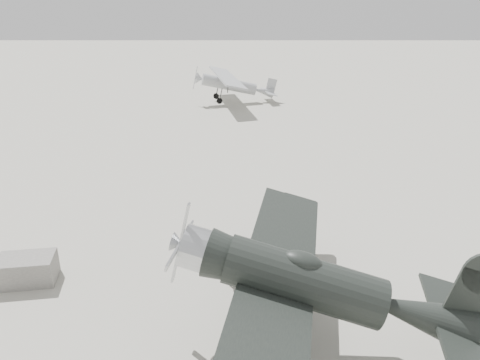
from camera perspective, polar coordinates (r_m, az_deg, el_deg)
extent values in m
plane|color=#9E9B8C|center=(17.70, -3.20, -8.55)|extent=(160.00, 160.00, 0.00)
cylinder|color=black|center=(12.46, 7.77, -12.31)|extent=(4.30, 2.01, 1.31)
cone|color=black|center=(12.78, 22.13, -12.72)|extent=(2.61, 1.62, 1.22)
cylinder|color=#B4B7B9|center=(12.81, -5.36, -11.12)|extent=(1.03, 1.29, 1.16)
cone|color=#B4B7B9|center=(12.96, -7.81, -10.84)|extent=(0.41, 0.57, 0.53)
cube|color=#B4B7B9|center=(12.94, -7.53, -10.87)|extent=(0.08, 0.18, 2.44)
ellipsoid|color=black|center=(12.15, 7.02, -9.98)|extent=(1.13, 0.81, 0.43)
cube|color=black|center=(12.67, 4.65, -13.32)|extent=(3.88, 11.44, 0.21)
cube|color=black|center=(12.95, 25.48, -12.57)|extent=(1.70, 4.06, 0.09)
cube|color=black|center=(12.59, 26.69, -9.55)|extent=(1.13, 0.29, 1.69)
cylinder|color=black|center=(14.47, 3.46, -14.47)|extent=(0.65, 0.26, 0.64)
cylinder|color=#333333|center=(12.12, 2.06, -19.14)|extent=(0.12, 0.12, 1.31)
cylinder|color=#333333|center=(14.11, 3.52, -12.42)|extent=(0.12, 0.12, 1.31)
cylinder|color=black|center=(13.27, 26.15, -14.19)|extent=(0.22, 0.11, 0.21)
cylinder|color=#A4A7A9|center=(40.64, -1.33, 11.57)|extent=(4.75, 1.85, 0.98)
cone|color=#A4A7A9|center=(41.27, 3.04, 11.71)|extent=(1.75, 1.18, 0.89)
cone|color=#A4A7A9|center=(40.29, -5.04, 11.40)|extent=(0.70, 1.01, 0.93)
cube|color=#A4A7A9|center=(40.25, -5.55, 11.38)|extent=(0.07, 0.13, 1.97)
cube|color=#A4A7A9|center=(40.48, -1.85, 12.32)|extent=(3.55, 9.97, 0.16)
cube|color=#A4A7A9|center=(41.37, 3.66, 11.79)|extent=(1.37, 3.14, 0.07)
cube|color=#A4A7A9|center=(41.30, 3.80, 12.58)|extent=(0.80, 0.22, 1.16)
cylinder|color=black|center=(39.85, -2.10, 9.36)|extent=(0.52, 0.22, 0.50)
cylinder|color=black|center=(41.75, -2.53, 9.94)|extent=(0.52, 0.22, 0.50)
cylinder|color=#333333|center=(39.74, -2.11, 10.08)|extent=(0.09, 0.09, 1.07)
cylinder|color=#333333|center=(41.64, -2.54, 10.62)|extent=(0.09, 0.09, 1.07)
cylinder|color=black|center=(41.48, 3.89, 11.37)|extent=(0.17, 0.09, 0.16)
cube|color=slate|center=(17.24, -24.53, -9.90)|extent=(1.95, 1.38, 0.90)
cylinder|color=#333333|center=(15.42, -1.19, -10.94)|extent=(0.06, 0.06, 1.21)
cylinder|color=#333333|center=(15.89, -1.28, -9.85)|extent=(0.06, 0.06, 1.21)
cube|color=black|center=(15.58, -1.24, -9.96)|extent=(0.11, 0.84, 0.84)
cube|color=beige|center=(15.56, -1.36, -9.82)|extent=(0.05, 0.65, 0.17)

